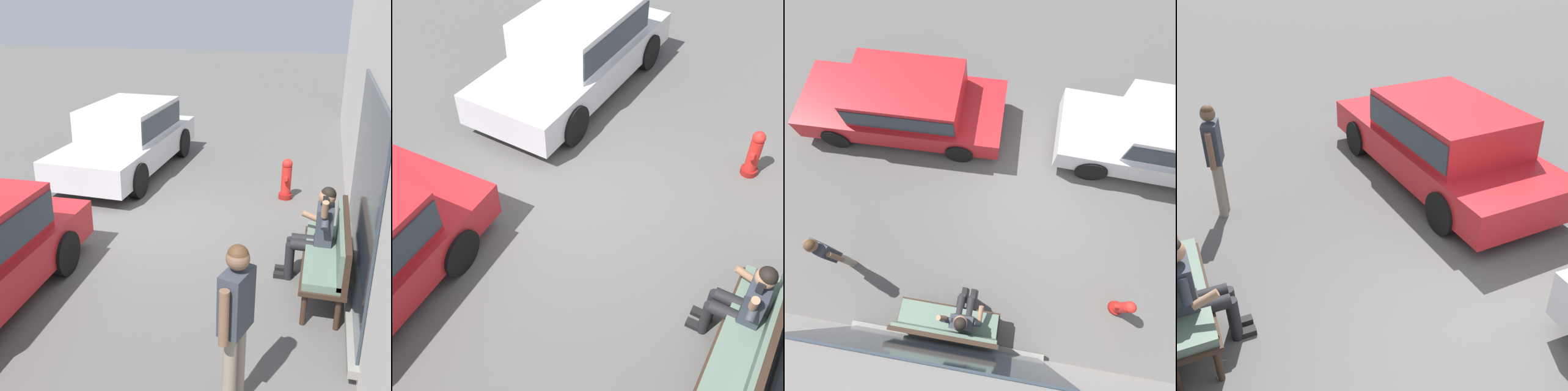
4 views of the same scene
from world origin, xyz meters
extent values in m
plane|color=#565451|center=(0.00, 0.00, 0.00)|extent=(60.00, 60.00, 0.00)
cylinder|color=#332319|center=(2.24, 2.61, 0.21)|extent=(0.07, 0.07, 0.43)
cylinder|color=#332319|center=(0.57, 2.61, 0.21)|extent=(0.07, 0.07, 0.43)
cube|color=#332319|center=(1.41, 2.81, 0.46)|extent=(1.82, 0.55, 0.06)
cube|color=slate|center=(1.41, 2.81, 0.54)|extent=(1.76, 0.49, 0.10)
cylinder|color=black|center=(1.23, 2.57, 0.54)|extent=(0.15, 0.42, 0.15)
cylinder|color=black|center=(1.23, 2.36, 0.27)|extent=(0.12, 0.12, 0.54)
cube|color=black|center=(1.23, 2.28, 0.04)|extent=(0.10, 0.24, 0.07)
cylinder|color=black|center=(1.05, 2.57, 0.54)|extent=(0.15, 0.42, 0.15)
cylinder|color=black|center=(1.05, 2.36, 0.27)|extent=(0.12, 0.12, 0.54)
cube|color=black|center=(1.05, 2.28, 0.04)|extent=(0.10, 0.24, 0.07)
cube|color=black|center=(1.14, 2.78, 0.54)|extent=(0.34, 0.24, 0.14)
cube|color=#333842|center=(1.14, 2.78, 0.82)|extent=(0.38, 0.22, 0.56)
cylinder|color=#333842|center=(0.90, 2.76, 0.93)|extent=(0.20, 0.10, 0.28)
cylinder|color=#A37556|center=(0.85, 2.60, 0.81)|extent=(0.08, 0.27, 0.17)
cube|color=red|center=(3.35, -1.55, 0.50)|extent=(4.72, 1.96, 0.53)
cube|color=red|center=(3.16, -1.56, 1.08)|extent=(2.47, 1.68, 0.63)
cube|color=#28333D|center=(3.16, -1.56, 1.08)|extent=(2.42, 1.71, 0.44)
cylinder|color=black|center=(4.77, -0.64, 0.32)|extent=(0.64, 0.20, 0.64)
cylinder|color=black|center=(4.82, -2.39, 0.32)|extent=(0.64, 0.20, 0.64)
cylinder|color=black|center=(1.88, -0.72, 0.32)|extent=(0.64, 0.20, 0.64)
cylinder|color=black|center=(1.93, -2.47, 0.32)|extent=(0.64, 0.20, 0.64)
cylinder|color=gray|center=(3.60, 2.06, 0.44)|extent=(0.13, 0.13, 0.88)
cylinder|color=gray|center=(3.77, 2.00, 0.44)|extent=(0.13, 0.13, 0.88)
cube|color=#333842|center=(3.69, 2.03, 1.18)|extent=(0.40, 0.29, 0.60)
cylinder|color=brown|center=(3.47, 2.10, 1.14)|extent=(0.09, 0.09, 0.54)
cylinder|color=brown|center=(3.91, 1.96, 1.14)|extent=(0.09, 0.09, 0.54)
sphere|color=brown|center=(3.69, 2.03, 1.60)|extent=(0.21, 0.21, 0.21)
sphere|color=#4C331E|center=(3.69, 2.03, 1.64)|extent=(0.19, 0.19, 0.19)
camera|label=1|loc=(7.29, 2.60, 3.65)|focal=45.00mm
camera|label=2|loc=(4.46, 2.60, 5.25)|focal=45.00mm
camera|label=3|loc=(0.86, 2.60, 6.42)|focal=28.00mm
camera|label=4|loc=(-3.02, 2.60, 4.05)|focal=45.00mm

